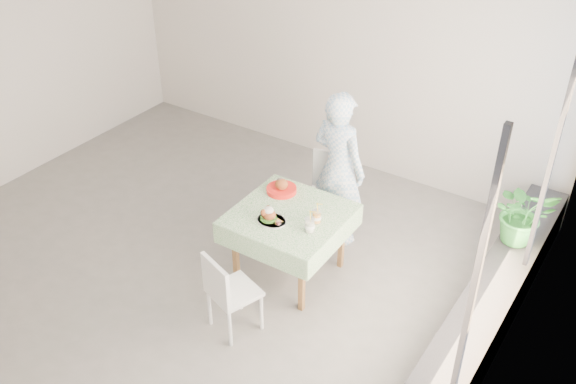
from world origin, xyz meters
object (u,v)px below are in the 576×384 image
Objects in this scene: cafe_table at (289,237)px; chair_near at (234,306)px; main_dish at (270,217)px; juice_cup_orange at (317,217)px; potted_plant at (523,213)px; chair_far at (329,211)px; diner at (339,168)px.

chair_near is (0.00, -0.91, -0.20)m from cafe_table.
main_dish is at bearing -112.02° from cafe_table.
juice_cup_orange is 1.94m from potted_plant.
potted_plant is (1.88, 2.04, 0.55)m from chair_near.
chair_far reaches higher than main_dish.
chair_far is 3.19× the size of main_dish.
chair_far is 0.99m from juice_cup_orange.
juice_cup_orange is at bearing -145.41° from potted_plant.
juice_cup_orange reaches higher than cafe_table.
potted_plant reaches higher than chair_far.
chair_near is at bearing -89.98° from cafe_table.
cafe_table is 0.83m from chair_far.
main_dish is (-0.06, -1.01, 0.50)m from chair_far.
potted_plant is (1.89, 1.12, 0.35)m from cafe_table.
chair_near is at bearing -89.21° from chair_far.
diner reaches higher than main_dish.
chair_near is at bearing -132.80° from potted_plant.
chair_near is at bearing -83.27° from main_dish.
chair_far reaches higher than cafe_table.
main_dish is at bearing 96.73° from chair_near.
potted_plant reaches higher than chair_near.
diner reaches higher than chair_far.
diner is 6.59× the size of juice_cup_orange.
potted_plant is at bearing 30.78° from cafe_table.
cafe_table is 1.68× the size of potted_plant.
chair_far is 0.58m from diner.
chair_near is 1.34× the size of potted_plant.
potted_plant reaches higher than juice_cup_orange.
main_dish is at bearing 89.92° from diner.
diner is at bearing 105.38° from juice_cup_orange.
juice_cup_orange is (0.37, 0.23, 0.01)m from main_dish.
chair_near is 0.49× the size of diner.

